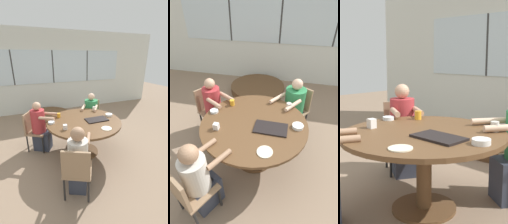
{
  "view_description": "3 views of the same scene",
  "coord_description": "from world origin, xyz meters",
  "views": [
    {
      "loc": [
        -1.02,
        -2.55,
        1.95
      ],
      "look_at": [
        0.0,
        0.0,
        0.92
      ],
      "focal_mm": 24.0,
      "sensor_mm": 36.0,
      "label": 1
    },
    {
      "loc": [
        0.42,
        -1.81,
        2.28
      ],
      "look_at": [
        0.0,
        0.0,
        0.92
      ],
      "focal_mm": 28.0,
      "sensor_mm": 36.0,
      "label": 2
    },
    {
      "loc": [
        1.89,
        -1.91,
        1.41
      ],
      "look_at": [
        0.0,
        0.0,
        0.92
      ],
      "focal_mm": 50.0,
      "sensor_mm": 36.0,
      "label": 3
    }
  ],
  "objects": [
    {
      "name": "food_tray_dark",
      "position": [
        0.24,
        -0.07,
        0.75
      ],
      "size": [
        0.44,
        0.26,
        0.02
      ],
      "color": "black",
      "rests_on": "dining_table"
    },
    {
      "name": "dining_table",
      "position": [
        0.0,
        0.0,
        0.61
      ],
      "size": [
        1.47,
        1.47,
        0.74
      ],
      "color": "brown",
      "rests_on": "ground_plane"
    },
    {
      "name": "juice_glass",
      "position": [
        -0.43,
        0.34,
        0.79
      ],
      "size": [
        0.07,
        0.07,
        0.09
      ],
      "color": "gold",
      "rests_on": "dining_table"
    },
    {
      "name": "coffee_mug",
      "position": [
        0.44,
        0.45,
        0.79
      ],
      "size": [
        0.08,
        0.08,
        0.09
      ],
      "color": "beige",
      "rests_on": "dining_table"
    },
    {
      "name": "bowl_white_shallow",
      "position": [
        -0.63,
        0.1,
        0.76
      ],
      "size": [
        0.12,
        0.12,
        0.04
      ],
      "color": "silver",
      "rests_on": "dining_table"
    },
    {
      "name": "bowl_cereal",
      "position": [
        0.59,
        0.03,
        0.76
      ],
      "size": [
        0.15,
        0.15,
        0.04
      ],
      "color": "white",
      "rests_on": "dining_table"
    },
    {
      "name": "ground_plane",
      "position": [
        0.0,
        0.0,
        0.0
      ],
      "size": [
        16.0,
        16.0,
        0.0
      ],
      "primitive_type": "plane",
      "color": "#8C725B"
    },
    {
      "name": "milk_carton_small",
      "position": [
        -0.45,
        -0.24,
        0.78
      ],
      "size": [
        0.07,
        0.07,
        0.09
      ],
      "color": "silver",
      "rests_on": "dining_table"
    },
    {
      "name": "person_man_teal_shirt",
      "position": [
        -0.82,
        0.47,
        0.49
      ],
      "size": [
        0.59,
        0.51,
        1.08
      ],
      "rotation": [
        0.0,
        0.0,
        -2.09
      ],
      "color": "#333847",
      "rests_on": "ground_plane"
    },
    {
      "name": "folded_table_stack",
      "position": [
        -0.4,
        2.15,
        0.09
      ],
      "size": [
        1.37,
        1.37,
        0.18
      ],
      "color": "brown",
      "rests_on": "ground_plane"
    },
    {
      "name": "plate_tortillas",
      "position": [
        0.24,
        -0.48,
        0.75
      ],
      "size": [
        0.19,
        0.19,
        0.01
      ],
      "color": "beige",
      "rests_on": "dining_table"
    },
    {
      "name": "chair_for_man_teal_shirt",
      "position": [
        -0.96,
        0.55,
        0.5
      ],
      "size": [
        0.55,
        0.55,
        0.84
      ],
      "rotation": [
        0.0,
        0.0,
        -2.09
      ],
      "color": "#937556",
      "rests_on": "ground_plane"
    }
  ]
}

